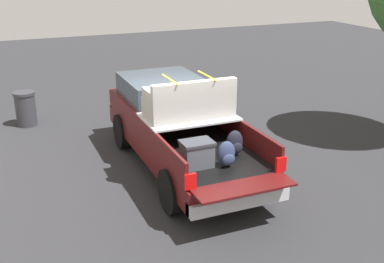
{
  "coord_description": "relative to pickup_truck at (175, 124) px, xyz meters",
  "views": [
    {
      "loc": [
        -9.18,
        3.61,
        4.55
      ],
      "look_at": [
        -0.6,
        0.0,
        1.1
      ],
      "focal_mm": 44.48,
      "sensor_mm": 36.0,
      "label": 1
    }
  ],
  "objects": [
    {
      "name": "ground_plane",
      "position": [
        -0.37,
        -0.0,
        -0.96
      ],
      "size": [
        40.0,
        40.0,
        0.0
      ],
      "primitive_type": "plane",
      "color": "#262628"
    },
    {
      "name": "pickup_truck",
      "position": [
        0.0,
        0.0,
        0.0
      ],
      "size": [
        6.05,
        2.06,
        2.23
      ],
      "color": "#470F0F",
      "rests_on": "ground_plane"
    },
    {
      "name": "trash_can",
      "position": [
        4.08,
        2.98,
        -0.47
      ],
      "size": [
        0.6,
        0.6,
        0.98
      ],
      "color": "#2D2D33",
      "rests_on": "ground_plane"
    }
  ]
}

